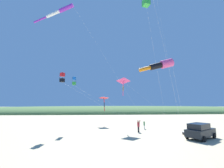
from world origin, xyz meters
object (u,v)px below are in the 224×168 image
object	(u,v)px
kite_delta_blue_topmost	(123,81)
person_adult_flyer	(138,125)
kite_windsock_yellow_midlevel	(59,11)
kite_box_striped_overhead	(74,81)
parked_car	(200,131)
kite_box_checkered_midright	(62,78)
person_child_green_jacket	(144,125)
kite_delta_long_streamer_left	(104,98)
cooler_box	(185,133)
kite_windsock_green_low_center	(161,65)

from	to	relation	value
kite_delta_blue_topmost	person_adult_flyer	bearing A→B (deg)	-148.44
kite_windsock_yellow_midlevel	kite_box_striped_overhead	bearing A→B (deg)	-21.01
parked_car	kite_box_striped_overhead	world-z (taller)	kite_box_striped_overhead
person_adult_flyer	kite_box_checkered_midright	size ratio (longest dim) A/B	0.14
kite_delta_blue_topmost	person_child_green_jacket	bearing A→B (deg)	-91.89
kite_delta_blue_topmost	kite_delta_long_streamer_left	xyz separation A→B (m)	(5.80, 3.28, -2.73)
kite_box_checkered_midright	kite_windsock_yellow_midlevel	xyz separation A→B (m)	(-1.48, 0.57, 10.10)
cooler_box	person_child_green_jacket	bearing A→B (deg)	37.41
kite_windsock_yellow_midlevel	parked_car	bearing A→B (deg)	-100.74
person_child_green_jacket	kite_delta_blue_topmost	bearing A→B (deg)	88.11
person_adult_flyer	kite_windsock_green_low_center	distance (m)	10.79
person_adult_flyer	kite_box_striped_overhead	world-z (taller)	kite_box_striped_overhead
kite_delta_long_streamer_left	cooler_box	bearing A→B (deg)	-135.89
kite_delta_blue_topmost	kite_delta_long_streamer_left	world-z (taller)	kite_delta_blue_topmost
kite_box_checkered_midright	kite_box_striped_overhead	xyz separation A→B (m)	(3.23, -1.24, -0.02)
kite_delta_blue_topmost	kite_box_striped_overhead	bearing A→B (deg)	87.12
parked_car	kite_delta_long_streamer_left	world-z (taller)	kite_delta_long_streamer_left
kite_delta_blue_topmost	kite_box_striped_overhead	world-z (taller)	kite_box_striped_overhead
person_adult_flyer	person_child_green_jacket	world-z (taller)	person_adult_flyer
cooler_box	person_child_green_jacket	distance (m)	6.74
person_adult_flyer	kite_windsock_yellow_midlevel	bearing A→B (deg)	96.13
parked_car	kite_windsock_yellow_midlevel	xyz separation A→B (m)	(3.56, 18.75, 17.44)
person_child_green_jacket	person_adult_flyer	bearing A→B (deg)	148.24
kite_box_striped_overhead	kite_delta_long_streamer_left	distance (m)	8.11
cooler_box	kite_windsock_yellow_midlevel	size ratio (longest dim) A/B	0.03
kite_delta_blue_topmost	kite_box_striped_overhead	xyz separation A→B (m)	(0.44, 8.70, 0.01)
person_adult_flyer	person_child_green_jacket	xyz separation A→B (m)	(2.83, -1.75, -0.26)
person_child_green_jacket	kite_windsock_green_low_center	xyz separation A→B (m)	(-10.74, 1.20, 7.58)
kite_delta_long_streamer_left	kite_windsock_green_low_center	bearing A→B (deg)	-161.33
kite_windsock_yellow_midlevel	kite_box_striped_overhead	distance (m)	11.31
kite_box_striped_overhead	kite_windsock_green_low_center	size ratio (longest dim) A/B	1.35
parked_car	kite_windsock_yellow_midlevel	size ratio (longest dim) A/B	0.24
parked_car	person_adult_flyer	xyz separation A→B (m)	(4.88, 6.43, 0.03)
person_child_green_jacket	kite_delta_blue_topmost	distance (m)	8.34
cooler_box	kite_box_checkered_midright	size ratio (longest dim) A/B	0.05
person_child_green_jacket	kite_box_striped_overhead	distance (m)	14.41
cooler_box	kite_box_striped_overhead	world-z (taller)	kite_box_striped_overhead
person_child_green_jacket	kite_delta_long_streamer_left	bearing A→B (deg)	49.09
person_adult_flyer	kite_delta_blue_topmost	xyz separation A→B (m)	(2.94, 1.81, 7.28)
cooler_box	kite_delta_blue_topmost	xyz separation A→B (m)	(5.46, 7.64, 8.05)
person_adult_flyer	kite_delta_long_streamer_left	bearing A→B (deg)	30.16
kite_box_checkered_midright	kite_delta_long_streamer_left	size ratio (longest dim) A/B	1.68
person_adult_flyer	kite_windsock_yellow_midlevel	distance (m)	21.37
kite_windsock_green_low_center	kite_box_striped_overhead	bearing A→B (deg)	44.38
kite_windsock_yellow_midlevel	kite_box_checkered_midright	bearing A→B (deg)	-21.13
parked_car	kite_windsock_yellow_midlevel	world-z (taller)	kite_windsock_yellow_midlevel
cooler_box	kite_windsock_green_low_center	bearing A→B (deg)	135.61
kite_windsock_yellow_midlevel	kite_box_striped_overhead	size ratio (longest dim) A/B	1.59
person_child_green_jacket	kite_box_striped_overhead	bearing A→B (deg)	87.41
parked_car	kite_box_striped_overhead	xyz separation A→B (m)	(8.26, 16.94, 7.32)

